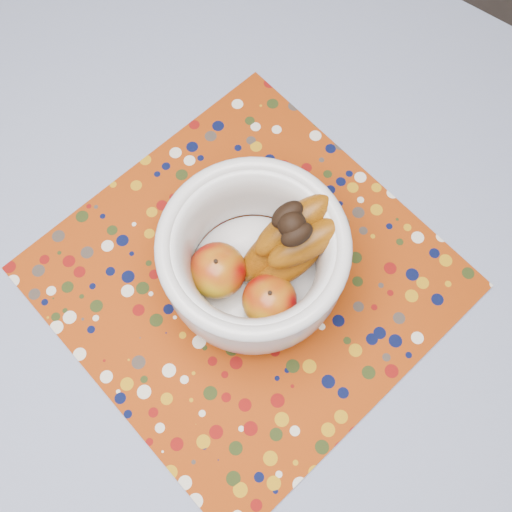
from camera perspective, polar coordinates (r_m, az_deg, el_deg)
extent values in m
plane|color=#2D2826|center=(1.51, -2.52, -13.96)|extent=(4.00, 4.00, 0.00)
cube|color=brown|center=(0.79, -4.73, -8.17)|extent=(1.20, 1.20, 0.04)
cylinder|color=brown|center=(1.47, -7.78, 17.91)|extent=(0.06, 0.06, 0.71)
cube|color=slate|center=(0.76, -4.88, -7.78)|extent=(1.32, 1.32, 0.01)
cube|color=#882E07|center=(0.78, -0.94, -2.02)|extent=(0.53, 0.53, 0.00)
cylinder|color=silver|center=(0.77, -0.22, -2.12)|extent=(0.11, 0.11, 0.01)
cylinder|color=silver|center=(0.76, -0.22, -1.86)|extent=(0.16, 0.16, 0.01)
torus|color=silver|center=(0.66, -0.25, 1.06)|extent=(0.22, 0.22, 0.02)
ellipsoid|color=#7A0506|center=(0.72, -3.70, -1.38)|extent=(0.07, 0.07, 0.06)
ellipsoid|color=#7A0506|center=(0.71, 1.28, -4.25)|extent=(0.07, 0.07, 0.06)
sphere|color=black|center=(0.64, 3.44, 3.01)|extent=(0.03, 0.03, 0.03)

